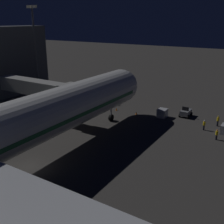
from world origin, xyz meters
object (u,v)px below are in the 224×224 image
object	(u,v)px
apron_floodlight_mast	(35,45)
baggage_container_far_row	(162,113)
traffic_cone_nose_starboard	(116,109)
traffic_cone_nose_port	(136,113)
ground_crew_by_belt_loader	(217,134)
ground_crew_near_nose_gear	(218,120)
pushback_tug	(186,112)
jet_bridge	(45,89)
ground_crew_marshaller_fwd	(204,125)

from	to	relation	value
apron_floodlight_mast	baggage_container_far_row	size ratio (longest dim) A/B	11.20
apron_floodlight_mast	traffic_cone_nose_starboard	bearing A→B (deg)	175.77
baggage_container_far_row	traffic_cone_nose_port	distance (m)	4.95
apron_floodlight_mast	ground_crew_by_belt_loader	world-z (taller)	apron_floodlight_mast
baggage_container_far_row	ground_crew_near_nose_gear	size ratio (longest dim) A/B	0.98
apron_floodlight_mast	traffic_cone_nose_port	bearing A→B (deg)	176.44
baggage_container_far_row	traffic_cone_nose_starboard	size ratio (longest dim) A/B	3.28
pushback_tug	ground_crew_by_belt_loader	world-z (taller)	pushback_tug
ground_crew_near_nose_gear	traffic_cone_nose_starboard	xyz separation A→B (m)	(18.85, 1.91, -0.75)
ground_crew_by_belt_loader	traffic_cone_nose_port	xyz separation A→B (m)	(15.52, -3.94, -0.64)
jet_bridge	ground_crew_by_belt_loader	distance (m)	29.02
pushback_tug	ground_crew_near_nose_gear	xyz separation A→B (m)	(-6.11, 1.93, 0.24)
baggage_container_far_row	traffic_cone_nose_port	xyz separation A→B (m)	(4.78, 1.18, -0.51)
apron_floodlight_mast	ground_crew_near_nose_gear	bearing A→B (deg)	-179.75
jet_bridge	traffic_cone_nose_port	xyz separation A→B (m)	(-12.20, -11.11, -5.40)
pushback_tug	ground_crew_near_nose_gear	distance (m)	6.41
baggage_container_far_row	traffic_cone_nose_starboard	world-z (taller)	baggage_container_far_row
apron_floodlight_mast	ground_crew_near_nose_gear	distance (m)	43.44
pushback_tug	baggage_container_far_row	world-z (taller)	pushback_tug
ground_crew_near_nose_gear	traffic_cone_nose_starboard	bearing A→B (deg)	5.78
ground_crew_by_belt_loader	jet_bridge	bearing A→B (deg)	14.49
jet_bridge	traffic_cone_nose_starboard	xyz separation A→B (m)	(-7.80, -11.11, -5.40)
baggage_container_far_row	ground_crew_near_nose_gear	xyz separation A→B (m)	(-9.67, -0.72, 0.24)
apron_floodlight_mast	ground_crew_by_belt_loader	size ratio (longest dim) A/B	12.12
ground_crew_by_belt_loader	traffic_cone_nose_starboard	distance (m)	20.32
ground_crew_near_nose_gear	ground_crew_by_belt_loader	distance (m)	5.95
pushback_tug	traffic_cone_nose_port	size ratio (longest dim) A/B	4.88
baggage_container_far_row	ground_crew_near_nose_gear	bearing A→B (deg)	-175.72
ground_crew_marshaller_fwd	ground_crew_by_belt_loader	bearing A→B (deg)	132.17
jet_bridge	ground_crew_marshaller_fwd	size ratio (longest dim) A/B	10.59
traffic_cone_nose_port	jet_bridge	bearing A→B (deg)	42.33
baggage_container_far_row	ground_crew_marshaller_fwd	bearing A→B (deg)	164.48
jet_bridge	traffic_cone_nose_port	bearing A→B (deg)	-137.67
pushback_tug	ground_crew_near_nose_gear	size ratio (longest dim) A/B	1.45
ground_crew_near_nose_gear	traffic_cone_nose_port	distance (m)	14.59
pushback_tug	traffic_cone_nose_port	bearing A→B (deg)	24.74
pushback_tug	ground_crew_by_belt_loader	distance (m)	10.60
ground_crew_near_nose_gear	traffic_cone_nose_starboard	size ratio (longest dim) A/B	3.36
jet_bridge	ground_crew_near_nose_gear	world-z (taller)	jet_bridge
ground_crew_marshaller_fwd	baggage_container_far_row	bearing A→B (deg)	-15.52
baggage_container_far_row	ground_crew_near_nose_gear	world-z (taller)	ground_crew_near_nose_gear
ground_crew_by_belt_loader	ground_crew_marshaller_fwd	world-z (taller)	ground_crew_marshaller_fwd
apron_floodlight_mast	traffic_cone_nose_port	distance (m)	29.96
apron_floodlight_mast	baggage_container_far_row	world-z (taller)	apron_floodlight_mast
ground_crew_near_nose_gear	traffic_cone_nose_port	size ratio (longest dim) A/B	3.36
jet_bridge	pushback_tug	xyz separation A→B (m)	(-20.53, -14.95, -4.89)
pushback_tug	baggage_container_far_row	size ratio (longest dim) A/B	1.49
jet_bridge	pushback_tug	size ratio (longest dim) A/B	6.76
ground_crew_near_nose_gear	traffic_cone_nose_port	xyz separation A→B (m)	(14.45, 1.91, -0.75)
jet_bridge	ground_crew_near_nose_gear	distance (m)	30.02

